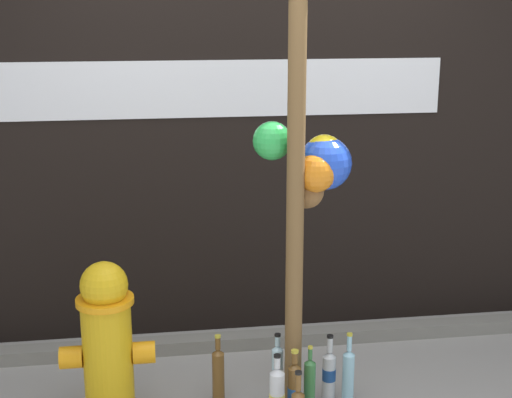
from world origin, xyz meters
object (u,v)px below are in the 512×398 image
bottle_3 (329,373)px  bottle_8 (277,398)px  memorial_post (307,127)px  bottle_1 (348,374)px  bottle_0 (310,386)px  bottle_4 (291,356)px  bottle_6 (295,392)px  bottle_7 (277,372)px  fire_hydrant (107,340)px  bottle_2 (218,373)px

bottle_3 → bottle_8: bottle_8 is taller
memorial_post → bottle_1: bearing=-10.8°
bottle_0 → bottle_3: size_ratio=1.06×
memorial_post → bottle_4: 1.32m
bottle_4 → bottle_3: bearing=-56.7°
bottle_6 → bottle_7: bottle_6 is taller
bottle_4 → bottle_0: bearing=-87.5°
fire_hydrant → bottle_1: 1.22m
bottle_7 → bottle_8: size_ratio=0.98×
bottle_0 → bottle_6: bottle_6 is taller
fire_hydrant → bottle_0: 1.02m
bottle_2 → bottle_6: (0.35, -0.27, 0.01)m
bottle_3 → bottle_7: size_ratio=0.92×
bottle_0 → bottle_1: bottle_1 is taller
bottle_1 → bottle_7: (-0.36, 0.05, 0.01)m
fire_hydrant → bottle_7: bearing=0.4°
bottle_1 → bottle_2: 0.66m
memorial_post → bottle_8: memorial_post is taller
bottle_3 → bottle_6: size_ratio=0.92×
bottle_8 → bottle_4: bearing=71.0°
bottle_6 → bottle_1: bearing=25.1°
bottle_0 → bottle_4: size_ratio=1.10×
bottle_6 → bottle_2: bearing=142.5°
bottle_2 → bottle_8: size_ratio=0.93×
memorial_post → bottle_8: (-0.17, -0.23, -1.26)m
bottle_2 → bottle_6: 0.44m
bottle_8 → bottle_0: bearing=27.6°
bottle_2 → bottle_4: size_ratio=1.07×
fire_hydrant → bottle_2: bearing=8.0°
fire_hydrant → bottle_7: 0.87m
bottle_0 → bottle_6: 0.10m
fire_hydrant → bottle_1: size_ratio=2.11×
bottle_0 → bottle_2: bearing=153.6°
memorial_post → bottle_3: (0.14, 0.01, -1.28)m
bottle_2 → bottle_7: bearing=-13.5°
bottle_4 → bottle_6: bearing=-98.9°
bottle_7 → bottle_1: bearing=-8.2°
bottle_0 → bottle_7: (-0.14, 0.14, 0.01)m
bottle_0 → bottle_1: (0.22, 0.09, -0.00)m
bottle_1 → bottle_2: (-0.65, 0.12, -0.00)m
bottle_2 → bottle_4: (0.41, 0.17, -0.02)m
bottle_4 → bottle_7: bearing=-116.7°
fire_hydrant → bottle_8: (0.79, -0.23, -0.25)m
fire_hydrant → bottle_1: bearing=-2.2°
bottle_1 → bottle_2: bottle_1 is taller
bottle_8 → bottle_3: bearing=37.5°
bottle_4 → bottle_8: bearing=-109.0°
bottle_0 → memorial_post: bearing=92.2°
bottle_0 → bottle_3: bearing=47.5°
bottle_2 → memorial_post: bearing=-10.5°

